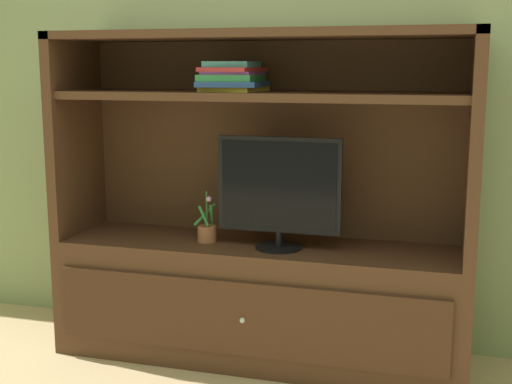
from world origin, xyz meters
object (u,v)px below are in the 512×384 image
object	(u,v)px
potted_plant	(207,232)
tv_monitor	(279,190)
magazine_stack	(233,77)
media_console	(259,260)

from	to	relation	value
potted_plant	tv_monitor	bearing A→B (deg)	-4.26
tv_monitor	potted_plant	xyz separation A→B (m)	(-0.35, 0.03, -0.22)
tv_monitor	magazine_stack	xyz separation A→B (m)	(-0.23, 0.06, 0.49)
media_console	magazine_stack	bearing A→B (deg)	-176.91
media_console	magazine_stack	xyz separation A→B (m)	(-0.12, -0.01, 0.83)
magazine_stack	potted_plant	bearing A→B (deg)	-165.58
tv_monitor	magazine_stack	distance (m)	0.54
potted_plant	media_console	bearing A→B (deg)	8.85
magazine_stack	media_console	bearing A→B (deg)	3.09
potted_plant	magazine_stack	xyz separation A→B (m)	(0.12, 0.03, 0.71)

